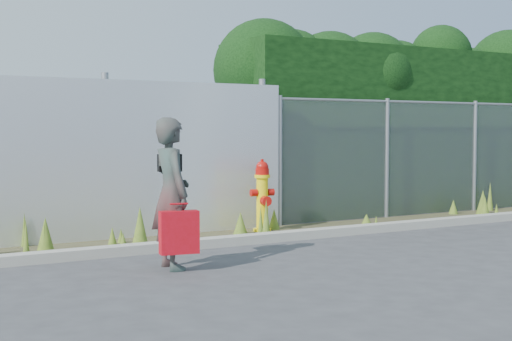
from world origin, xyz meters
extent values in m
plane|color=#3B3B3E|center=(0.00, 0.00, 0.00)|extent=(80.00, 80.00, 0.00)
cube|color=#9C998D|center=(0.00, 1.80, 0.06)|extent=(16.00, 0.22, 0.12)
cube|color=#423D25|center=(0.00, 2.40, 0.01)|extent=(16.00, 1.20, 0.01)
cone|color=#4B691F|center=(-1.84, 2.03, 0.12)|extent=(0.13, 0.13, 0.23)
cone|color=#4B691F|center=(0.76, 2.70, 0.16)|extent=(0.18, 0.18, 0.32)
cone|color=#4B691F|center=(4.94, 2.46, 0.22)|extent=(0.24, 0.24, 0.44)
cone|color=#4B691F|center=(4.89, 2.36, 0.17)|extent=(0.18, 0.18, 0.35)
cone|color=#4B691F|center=(-1.83, 2.49, 0.12)|extent=(0.12, 0.12, 0.24)
cone|color=#4B691F|center=(0.07, 2.49, 0.16)|extent=(0.21, 0.21, 0.33)
cone|color=#4B691F|center=(-1.67, 2.60, 0.10)|extent=(0.10, 0.10, 0.20)
cone|color=#4B691F|center=(-2.74, 2.33, 0.18)|extent=(0.15, 0.15, 0.36)
cone|color=#4B691F|center=(4.54, 2.77, 0.13)|extent=(0.17, 0.17, 0.26)
cone|color=#4B691F|center=(-2.85, 2.93, 0.22)|extent=(0.09, 0.09, 0.45)
cone|color=#4B691F|center=(-3.00, 2.11, 0.23)|extent=(0.09, 0.09, 0.46)
cone|color=#4B691F|center=(2.18, 2.27, 0.10)|extent=(0.19, 0.19, 0.20)
cone|color=#4B691F|center=(5.53, 2.82, 0.27)|extent=(0.12, 0.12, 0.53)
cone|color=#4B691F|center=(2.15, 2.00, 0.10)|extent=(0.09, 0.09, 0.20)
cone|color=#4B691F|center=(-2.72, 2.35, 0.22)|extent=(0.22, 0.22, 0.44)
cone|color=#4B691F|center=(0.26, 2.09, 0.27)|extent=(0.13, 0.13, 0.54)
cone|color=#4B691F|center=(0.36, 2.42, 0.21)|extent=(0.09, 0.09, 0.42)
cone|color=#4B691F|center=(-1.56, 2.20, 0.26)|extent=(0.22, 0.22, 0.53)
cone|color=#4B691F|center=(5.06, 2.25, 0.11)|extent=(0.09, 0.09, 0.21)
cylinder|color=gray|center=(-1.70, 3.12, 1.15)|extent=(0.10, 0.10, 2.30)
cylinder|color=gray|center=(0.80, 3.12, 1.15)|extent=(0.10, 0.10, 2.30)
cube|color=gray|center=(4.25, 3.00, 1.00)|extent=(6.50, 0.03, 2.00)
cylinder|color=gray|center=(4.25, 3.00, 2.00)|extent=(6.50, 0.04, 0.04)
cylinder|color=gray|center=(1.05, 3.00, 1.02)|extent=(0.07, 0.07, 2.05)
cylinder|color=gray|center=(3.20, 3.00, 1.02)|extent=(0.07, 0.07, 2.05)
cylinder|color=gray|center=(5.30, 3.00, 1.02)|extent=(0.07, 0.07, 2.05)
cube|color=black|center=(4.55, 4.00, 1.50)|extent=(7.30, 1.60, 3.00)
sphere|color=black|center=(1.46, 4.18, 2.54)|extent=(1.75, 1.75, 1.75)
sphere|color=black|center=(2.07, 4.24, 2.60)|extent=(1.37, 1.37, 1.37)
sphere|color=black|center=(2.73, 4.02, 2.47)|extent=(1.60, 1.60, 1.60)
sphere|color=black|center=(3.59, 3.88, 2.54)|extent=(1.51, 1.51, 1.51)
sphere|color=black|center=(4.51, 4.28, 2.59)|extent=(1.32, 1.32, 1.32)
sphere|color=black|center=(5.32, 3.92, 2.96)|extent=(1.20, 1.20, 1.20)
sphere|color=black|center=(6.26, 4.13, 2.48)|extent=(1.42, 1.42, 1.42)
sphere|color=black|center=(7.09, 3.81, 2.75)|extent=(1.65, 1.65, 1.65)
cylinder|color=yellow|center=(0.50, 2.61, 0.03)|extent=(0.27, 0.27, 0.06)
cylinder|color=yellow|center=(0.50, 2.61, 0.41)|extent=(0.17, 0.17, 0.81)
cylinder|color=yellow|center=(0.50, 2.61, 0.83)|extent=(0.23, 0.23, 0.05)
cylinder|color=#B20F0A|center=(0.50, 2.61, 0.90)|extent=(0.20, 0.20, 0.10)
sphere|color=#B20F0A|center=(0.50, 2.61, 0.97)|extent=(0.18, 0.18, 0.18)
cylinder|color=#B20F0A|center=(0.50, 2.61, 1.06)|extent=(0.05, 0.05, 0.05)
cylinder|color=#B20F0A|center=(0.37, 2.61, 0.59)|extent=(0.10, 0.11, 0.11)
cylinder|color=#B20F0A|center=(0.63, 2.61, 0.59)|extent=(0.10, 0.11, 0.11)
cylinder|color=#B20F0A|center=(0.50, 2.47, 0.48)|extent=(0.14, 0.11, 0.14)
imported|color=#0F6056|center=(-1.75, 0.73, 0.83)|extent=(0.42, 0.61, 1.65)
cube|color=#B10A11|center=(-1.77, 0.48, 0.43)|extent=(0.41, 0.15, 0.45)
cylinder|color=#B10A11|center=(-1.77, 0.48, 0.74)|extent=(0.19, 0.02, 0.02)
cube|color=black|center=(-1.66, 0.98, 1.15)|extent=(0.26, 0.11, 0.20)
camera|label=1|loc=(-4.80, -6.41, 1.51)|focal=50.00mm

